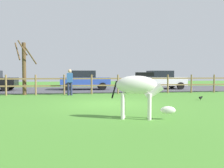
# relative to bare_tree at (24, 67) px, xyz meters

# --- Properties ---
(ground_plane) EXTENTS (60.00, 60.00, 0.00)m
(ground_plane) POSITION_rel_bare_tree_xyz_m (4.62, -5.23, -1.80)
(ground_plane) COLOR #47842D
(parking_asphalt) EXTENTS (28.00, 7.40, 0.05)m
(parking_asphalt) POSITION_rel_bare_tree_xyz_m (4.62, 4.07, -1.78)
(parking_asphalt) COLOR #47474C
(parking_asphalt) RESTS_ON ground_plane
(paddock_fence) EXTENTS (21.42, 0.11, 1.30)m
(paddock_fence) POSITION_rel_bare_tree_xyz_m (4.28, -0.23, -1.06)
(paddock_fence) COLOR olive
(paddock_fence) RESTS_ON ground_plane
(bare_tree) EXTENTS (1.37, 1.02, 3.46)m
(bare_tree) POSITION_rel_bare_tree_xyz_m (0.00, 0.00, 0.00)
(bare_tree) COLOR #513A23
(bare_tree) RESTS_ON ground_plane
(zebra) EXTENTS (1.88, 0.87, 1.41)m
(zebra) POSITION_rel_bare_tree_xyz_m (5.03, -8.75, -0.87)
(zebra) COLOR white
(zebra) RESTS_ON ground_plane
(crow_on_grass) EXTENTS (0.21, 0.10, 0.20)m
(crow_on_grass) POSITION_rel_bare_tree_xyz_m (9.58, -4.50, -1.67)
(crow_on_grass) COLOR black
(crow_on_grass) RESTS_ON ground_plane
(parked_car_blue) EXTENTS (4.01, 1.91, 1.56)m
(parked_car_blue) POSITION_rel_bare_tree_xyz_m (4.03, 3.71, -0.96)
(parked_car_blue) COLOR #2D4CAD
(parked_car_blue) RESTS_ON parking_asphalt
(parked_car_white) EXTENTS (4.02, 1.91, 1.56)m
(parked_car_white) POSITION_rel_bare_tree_xyz_m (10.51, 3.33, -0.96)
(parked_car_white) COLOR white
(parked_car_white) RESTS_ON parking_asphalt
(visitor_near_fence) EXTENTS (0.37, 0.23, 1.64)m
(visitor_near_fence) POSITION_rel_bare_tree_xyz_m (2.87, -0.74, -0.89)
(visitor_near_fence) COLOR #232847
(visitor_near_fence) RESTS_ON ground_plane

